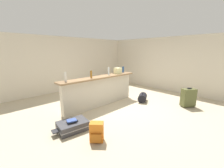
{
  "coord_description": "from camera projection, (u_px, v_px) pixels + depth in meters",
  "views": [
    {
      "loc": [
        -3.55,
        -3.36,
        1.86
      ],
      "look_at": [
        -0.14,
        0.21,
        0.72
      ],
      "focal_mm": 22.97,
      "sensor_mm": 36.0,
      "label": 1
    }
  ],
  "objects": [
    {
      "name": "grocery_bag",
      "position": [
        118.0,
        71.0,
        5.39
      ],
      "size": [
        0.26,
        0.18,
        0.22
      ],
      "primitive_type": "cube",
      "color": "beige",
      "rests_on": "bar_countertop"
    },
    {
      "name": "wall_right",
      "position": [
        157.0,
        63.0,
        7.16
      ],
      "size": [
        0.1,
        6.0,
        2.5
      ],
      "primitive_type": "cube",
      "color": "beige",
      "rests_on": "ground_plane"
    },
    {
      "name": "dining_chair_near_partition",
      "position": [
        118.0,
        82.0,
        6.4
      ],
      "size": [
        0.45,
        0.45,
        0.93
      ],
      "color": "#4C331E",
      "rests_on": "ground_plane"
    },
    {
      "name": "backpack_orange",
      "position": [
        97.0,
        132.0,
        2.99
      ],
      "size": [
        0.34,
        0.34,
        0.42
      ],
      "color": "orange",
      "rests_on": "ground_plane"
    },
    {
      "name": "partition_half_wall",
      "position": [
        101.0,
        92.0,
        4.93
      ],
      "size": [
        2.8,
        0.2,
        0.97
      ],
      "primitive_type": "cube",
      "color": "beige",
      "rests_on": "ground_plane"
    },
    {
      "name": "suitcase_flat_charcoal",
      "position": [
        73.0,
        126.0,
        3.43
      ],
      "size": [
        0.86,
        0.58,
        0.22
      ],
      "color": "#38383D",
      "rests_on": "ground_plane"
    },
    {
      "name": "book_stack",
      "position": [
        72.0,
        121.0,
        3.38
      ],
      "size": [
        0.27,
        0.21,
        0.06
      ],
      "color": "black",
      "rests_on": "suitcase_flat_charcoal"
    },
    {
      "name": "bottle_white",
      "position": [
        65.0,
        77.0,
        3.98
      ],
      "size": [
        0.07,
        0.07,
        0.27
      ],
      "primitive_type": "cylinder",
      "color": "silver",
      "rests_on": "bar_countertop"
    },
    {
      "name": "suitcase_upright_olive",
      "position": [
        188.0,
        97.0,
        4.83
      ],
      "size": [
        0.5,
        0.45,
        0.67
      ],
      "color": "#51562D",
      "rests_on": "ground_plane"
    },
    {
      "name": "wall_back",
      "position": [
        74.0,
        64.0,
        7.05
      ],
      "size": [
        6.6,
        0.1,
        2.5
      ],
      "primitive_type": "cube",
      "color": "beige",
      "rests_on": "ground_plane"
    },
    {
      "name": "bar_countertop",
      "position": [
        100.0,
        77.0,
        4.82
      ],
      "size": [
        2.96,
        0.4,
        0.05
      ],
      "primitive_type": "cube",
      "color": "#93704C",
      "rests_on": "partition_half_wall"
    },
    {
      "name": "dining_table",
      "position": [
        111.0,
        77.0,
        6.8
      ],
      "size": [
        1.1,
        0.8,
        0.74
      ],
      "color": "brown",
      "rests_on": "ground_plane"
    },
    {
      "name": "bottle_blue",
      "position": [
        123.0,
        70.0,
        5.69
      ],
      "size": [
        0.07,
        0.07,
        0.23
      ],
      "primitive_type": "cylinder",
      "color": "#284C89",
      "rests_on": "bar_countertop"
    },
    {
      "name": "bottle_amber",
      "position": [
        91.0,
        74.0,
        4.51
      ],
      "size": [
        0.06,
        0.06,
        0.24
      ],
      "primitive_type": "cylinder",
      "color": "#9E661E",
      "rests_on": "bar_countertop"
    },
    {
      "name": "duffel_bag_black",
      "position": [
        142.0,
        97.0,
        5.4
      ],
      "size": [
        0.57,
        0.49,
        0.34
      ],
      "color": "black",
      "rests_on": "ground_plane"
    },
    {
      "name": "ground_plane",
      "position": [
        119.0,
        104.0,
        5.19
      ],
      "size": [
        13.0,
        13.0,
        0.05
      ],
      "primitive_type": "cube",
      "color": "#BCAD8E"
    },
    {
      "name": "bottle_clear",
      "position": [
        109.0,
        71.0,
        5.09
      ],
      "size": [
        0.07,
        0.07,
        0.27
      ],
      "primitive_type": "cylinder",
      "color": "silver",
      "rests_on": "bar_countertop"
    }
  ]
}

